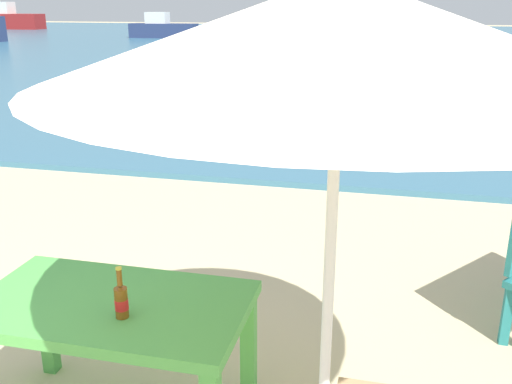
{
  "coord_description": "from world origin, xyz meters",
  "views": [
    {
      "loc": [
        0.93,
        -1.71,
        2.22
      ],
      "look_at": [
        -0.2,
        3.0,
        0.6
      ],
      "focal_mm": 40.22,
      "sensor_mm": 36.0,
      "label": 1
    }
  ],
  "objects_px": {
    "picnic_table_green": "(112,320)",
    "boat_tanker": "(8,19)",
    "patio_umbrella": "(340,32)",
    "boat_ferry": "(312,24)",
    "boat_cargo_ship": "(163,29)",
    "beer_bottle_amber": "(121,300)",
    "swimmer_person": "(384,105)"
  },
  "relations": [
    {
      "from": "boat_ferry",
      "to": "patio_umbrella",
      "type": "bearing_deg",
      "value": -81.74
    },
    {
      "from": "picnic_table_green",
      "to": "boat_ferry",
      "type": "xyz_separation_m",
      "value": [
        -5.26,
        43.72,
        -0.1
      ]
    },
    {
      "from": "picnic_table_green",
      "to": "boat_tanker",
      "type": "distance_m",
      "value": 49.53
    },
    {
      "from": "picnic_table_green",
      "to": "boat_ferry",
      "type": "bearing_deg",
      "value": 96.86
    },
    {
      "from": "swimmer_person",
      "to": "picnic_table_green",
      "type": "bearing_deg",
      "value": -96.93
    },
    {
      "from": "patio_umbrella",
      "to": "swimmer_person",
      "type": "relative_size",
      "value": 5.61
    },
    {
      "from": "picnic_table_green",
      "to": "boat_cargo_ship",
      "type": "xyz_separation_m",
      "value": [
        -12.71,
        31.62,
        -0.03
      ]
    },
    {
      "from": "boat_tanker",
      "to": "beer_bottle_amber",
      "type": "bearing_deg",
      "value": -53.5
    },
    {
      "from": "picnic_table_green",
      "to": "patio_umbrella",
      "type": "relative_size",
      "value": 0.61
    },
    {
      "from": "picnic_table_green",
      "to": "patio_umbrella",
      "type": "height_order",
      "value": "patio_umbrella"
    },
    {
      "from": "patio_umbrella",
      "to": "boat_ferry",
      "type": "distance_m",
      "value": 44.58
    },
    {
      "from": "beer_bottle_amber",
      "to": "boat_ferry",
      "type": "distance_m",
      "value": 44.18
    },
    {
      "from": "beer_bottle_amber",
      "to": "boat_tanker",
      "type": "bearing_deg",
      "value": 126.5
    },
    {
      "from": "swimmer_person",
      "to": "boat_tanker",
      "type": "relative_size",
      "value": 0.07
    },
    {
      "from": "beer_bottle_amber",
      "to": "swimmer_person",
      "type": "xyz_separation_m",
      "value": [
        1.02,
        9.55,
        -0.61
      ]
    },
    {
      "from": "swimmer_person",
      "to": "boat_ferry",
      "type": "distance_m",
      "value": 34.9
    },
    {
      "from": "patio_umbrella",
      "to": "swimmer_person",
      "type": "distance_m",
      "value": 9.96
    },
    {
      "from": "picnic_table_green",
      "to": "swimmer_person",
      "type": "height_order",
      "value": "picnic_table_green"
    },
    {
      "from": "boat_tanker",
      "to": "boat_cargo_ship",
      "type": "height_order",
      "value": "boat_tanker"
    },
    {
      "from": "boat_ferry",
      "to": "boat_cargo_ship",
      "type": "height_order",
      "value": "boat_cargo_ship"
    },
    {
      "from": "beer_bottle_amber",
      "to": "boat_cargo_ship",
      "type": "distance_m",
      "value": 34.24
    },
    {
      "from": "beer_bottle_amber",
      "to": "boat_cargo_ship",
      "type": "xyz_separation_m",
      "value": [
        -12.84,
        31.75,
        -0.23
      ]
    },
    {
      "from": "picnic_table_green",
      "to": "patio_umbrella",
      "type": "distance_m",
      "value": 1.89
    },
    {
      "from": "boat_cargo_ship",
      "to": "beer_bottle_amber",
      "type": "bearing_deg",
      "value": -67.98
    },
    {
      "from": "patio_umbrella",
      "to": "beer_bottle_amber",
      "type": "bearing_deg",
      "value": 166.99
    },
    {
      "from": "patio_umbrella",
      "to": "boat_tanker",
      "type": "relative_size",
      "value": 0.4
    },
    {
      "from": "picnic_table_green",
      "to": "beer_bottle_amber",
      "type": "bearing_deg",
      "value": -44.92
    },
    {
      "from": "boat_tanker",
      "to": "boat_ferry",
      "type": "xyz_separation_m",
      "value": [
        24.18,
        3.89,
        -0.28
      ]
    },
    {
      "from": "patio_umbrella",
      "to": "boat_cargo_ship",
      "type": "distance_m",
      "value": 34.88
    },
    {
      "from": "swimmer_person",
      "to": "boat_tanker",
      "type": "xyz_separation_m",
      "value": [
        -30.58,
        30.41,
        0.59
      ]
    },
    {
      "from": "boat_ferry",
      "to": "boat_cargo_ship",
      "type": "xyz_separation_m",
      "value": [
        -7.45,
        -12.11,
        0.07
      ]
    },
    {
      "from": "boat_ferry",
      "to": "swimmer_person",
      "type": "bearing_deg",
      "value": -79.42
    }
  ]
}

